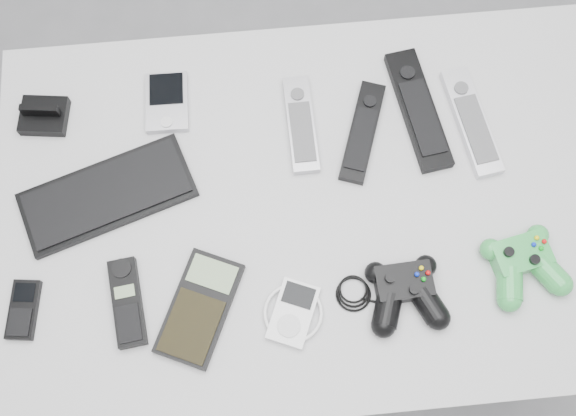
{
  "coord_description": "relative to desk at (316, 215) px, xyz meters",
  "views": [
    {
      "loc": [
        0.0,
        -0.32,
        1.78
      ],
      "look_at": [
        0.04,
        0.04,
        0.74
      ],
      "focal_mm": 42.0,
      "sensor_mm": 36.0,
      "label": 1
    }
  ],
  "objects": [
    {
      "name": "floor",
      "position": [
        -0.09,
        -0.05,
        -0.66
      ],
      "size": [
        3.5,
        3.5,
        0.0
      ],
      "primitive_type": "plane",
      "color": "slate",
      "rests_on": "ground"
    },
    {
      "name": "desk",
      "position": [
        0.0,
        0.0,
        0.0
      ],
      "size": [
        1.07,
        0.69,
        0.72
      ],
      "color": "#A8A8AB",
      "rests_on": "floor"
    },
    {
      "name": "pda_keyboard",
      "position": [
        -0.35,
        0.04,
        0.07
      ],
      "size": [
        0.31,
        0.2,
        0.02
      ],
      "primitive_type": "cube",
      "rotation": [
        0.0,
        0.0,
        0.31
      ],
      "color": "black",
      "rests_on": "desk"
    },
    {
      "name": "dock_bracket",
      "position": [
        -0.45,
        0.2,
        0.08
      ],
      "size": [
        0.09,
        0.08,
        0.04
      ],
      "primitive_type": "cube",
      "rotation": [
        0.0,
        0.0,
        -0.13
      ],
      "color": "black",
      "rests_on": "desk"
    },
    {
      "name": "pda",
      "position": [
        -0.24,
        0.21,
        0.07
      ],
      "size": [
        0.08,
        0.11,
        0.02
      ],
      "primitive_type": "cube",
      "rotation": [
        0.0,
        0.0,
        -0.02
      ],
      "color": "#A7A6AD",
      "rests_on": "desk"
    },
    {
      "name": "remote_silver_a",
      "position": [
        -0.01,
        0.14,
        0.07
      ],
      "size": [
        0.05,
        0.18,
        0.02
      ],
      "primitive_type": "cube",
      "rotation": [
        0.0,
        0.0,
        0.01
      ],
      "color": "#A7A6AD",
      "rests_on": "desk"
    },
    {
      "name": "remote_black_a",
      "position": [
        0.09,
        0.12,
        0.07
      ],
      "size": [
        0.1,
        0.19,
        0.02
      ],
      "primitive_type": "cube",
      "rotation": [
        0.0,
        0.0,
        -0.34
      ],
      "color": "black",
      "rests_on": "desk"
    },
    {
      "name": "remote_black_b",
      "position": [
        0.19,
        0.15,
        0.07
      ],
      "size": [
        0.09,
        0.24,
        0.02
      ],
      "primitive_type": "cube",
      "rotation": [
        0.0,
        0.0,
        0.15
      ],
      "color": "black",
      "rests_on": "desk"
    },
    {
      "name": "remote_silver_b",
      "position": [
        0.28,
        0.12,
        0.07
      ],
      "size": [
        0.08,
        0.21,
        0.02
      ],
      "primitive_type": "cube",
      "rotation": [
        0.0,
        0.0,
        0.14
      ],
      "color": "silver",
      "rests_on": "desk"
    },
    {
      "name": "mobile_phone",
      "position": [
        -0.48,
        -0.14,
        0.07
      ],
      "size": [
        0.05,
        0.1,
        0.02
      ],
      "primitive_type": "cube",
      "rotation": [
        0.0,
        0.0,
        -0.13
      ],
      "color": "black",
      "rests_on": "desk"
    },
    {
      "name": "cordless_handset",
      "position": [
        -0.32,
        -0.14,
        0.07
      ],
      "size": [
        0.06,
        0.14,
        0.02
      ],
      "primitive_type": "cube",
      "rotation": [
        0.0,
        0.0,
        0.12
      ],
      "color": "black",
      "rests_on": "desk"
    },
    {
      "name": "calculator",
      "position": [
        -0.2,
        -0.16,
        0.07
      ],
      "size": [
        0.15,
        0.2,
        0.02
      ],
      "primitive_type": "cube",
      "rotation": [
        0.0,
        0.0,
        -0.43
      ],
      "color": "black",
      "rests_on": "desk"
    },
    {
      "name": "mp3_player",
      "position": [
        -0.06,
        -0.18,
        0.07
      ],
      "size": [
        0.13,
        0.13,
        0.02
      ],
      "primitive_type": "cube",
      "rotation": [
        0.0,
        0.0,
        -0.4
      ],
      "color": "silver",
      "rests_on": "desk"
    },
    {
      "name": "controller_black",
      "position": [
        0.12,
        -0.17,
        0.08
      ],
      "size": [
        0.22,
        0.14,
        0.04
      ],
      "primitive_type": null,
      "rotation": [
        0.0,
        0.0,
        0.05
      ],
      "color": "black",
      "rests_on": "desk"
    },
    {
      "name": "controller_green",
      "position": [
        0.31,
        -0.14,
        0.08
      ],
      "size": [
        0.15,
        0.16,
        0.04
      ],
      "primitive_type": null,
      "rotation": [
        0.0,
        0.0,
        0.2
      ],
      "color": "#268B41",
      "rests_on": "desk"
    }
  ]
}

